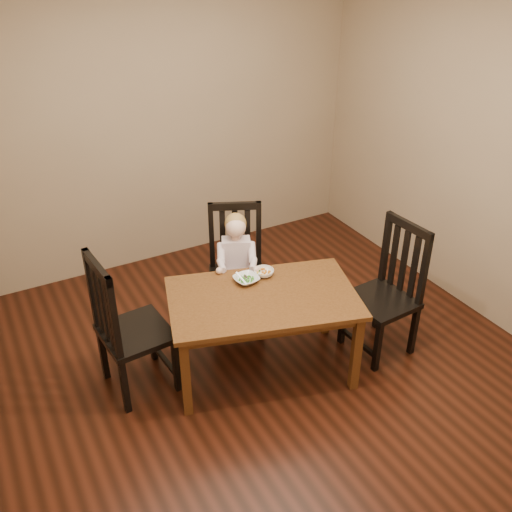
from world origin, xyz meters
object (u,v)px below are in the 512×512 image
chair_left (127,328)px  dining_table (263,305)px  bowl_veg (264,273)px  chair_child (236,269)px  toddler (236,259)px  bowl_peas (246,279)px  chair_right (387,292)px

chair_left → dining_table: bearing=68.5°
chair_left → bowl_veg: (1.05, -0.04, 0.16)m
chair_child → bowl_veg: 0.47m
toddler → bowl_peas: 0.42m
bowl_veg → bowl_peas: bearing=-173.3°
chair_right → toddler: (-0.86, 0.82, 0.11)m
dining_table → bowl_veg: size_ratio=9.92×
chair_child → toddler: size_ratio=2.01×
chair_child → chair_right: chair_right is taller
bowl_peas → dining_table: bearing=-85.4°
chair_right → bowl_peas: bearing=62.6°
chair_child → toddler: (-0.02, -0.05, 0.13)m
chair_right → toddler: chair_right is taller
toddler → bowl_peas: (-0.12, -0.39, 0.06)m
bowl_peas → bowl_veg: size_ratio=1.17×
chair_left → toddler: chair_left is taller
bowl_peas → chair_left: bearing=176.1°
chair_left → bowl_veg: bearing=83.1°
chair_right → bowl_peas: 1.08m
dining_table → toddler: bearing=80.6°
chair_left → chair_right: size_ratio=1.03×
chair_left → chair_right: (1.87, -0.49, -0.02)m
bowl_veg → chair_left: bearing=177.7°
bowl_peas → toddler: bearing=73.3°
toddler → dining_table: bearing=105.1°
chair_left → chair_child: bearing=105.6°
chair_right → bowl_veg: chair_right is taller
chair_child → chair_left: 1.10m
bowl_veg → chair_right: bearing=-28.4°
chair_left → bowl_veg: 1.06m
toddler → bowl_veg: 0.38m
chair_child → bowl_veg: (0.02, -0.42, 0.19)m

